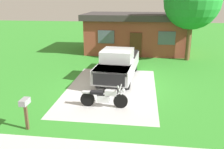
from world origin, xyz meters
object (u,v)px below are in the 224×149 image
mailbox (25,106)px  neighbor_house (137,32)px  pickup_truck (119,63)px  motorcycle (104,97)px  shade_tree (192,1)px

mailbox → neighbor_house: bearing=76.2°
pickup_truck → neighbor_house: 8.32m
mailbox → pickup_truck: bearing=67.4°
mailbox → neighbor_house: neighbor_house is taller
pickup_truck → mailbox: size_ratio=4.57×
motorcycle → mailbox: size_ratio=1.75×
mailbox → neighbor_house: size_ratio=0.13×
pickup_truck → mailbox: 7.33m
neighbor_house → motorcycle: bearing=-94.8°
neighbor_house → shade_tree: bearing=-34.8°
motorcycle → neighbor_house: bearing=85.2°
pickup_truck → shade_tree: (5.07, 5.31, 3.66)m
motorcycle → pickup_truck: pickup_truck is taller
pickup_truck → neighbor_house: neighbor_house is taller
shade_tree → neighbor_house: 5.85m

